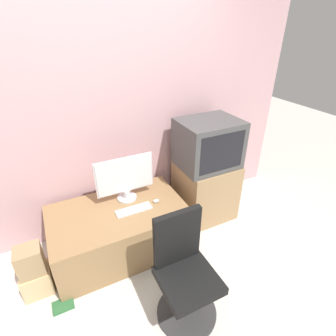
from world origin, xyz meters
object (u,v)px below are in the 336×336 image
Objects in this scene: crt_tv at (208,144)px; cardboard_box_lower at (37,281)px; mouse at (156,201)px; book at (63,305)px; main_monitor at (125,178)px; keyboard at (134,210)px; office_chair at (185,276)px.

crt_tv is 2.57× the size of cardboard_box_lower.
mouse is 0.38× the size of book.
mouse is 0.10× the size of crt_tv.
crt_tv is at bearing -3.22° from main_monitor.
crt_tv is at bearing 16.62° from book.
main_monitor is 2.37× the size of cardboard_box_lower.
keyboard is at bearing -175.20° from mouse.
keyboard is 0.55× the size of crt_tv.
crt_tv is (0.92, 0.16, 0.44)m from keyboard.
main_monitor is at bearing 89.04° from keyboard.
keyboard is 0.81m from office_chair.
crt_tv is 1.37m from office_chair.
keyboard is (-0.00, -0.22, -0.24)m from main_monitor.
crt_tv is 3.73× the size of book.
keyboard is at bearing 5.76° from cardboard_box_lower.
office_chair is (0.11, -1.01, -0.34)m from main_monitor.
keyboard is at bearing -169.92° from crt_tv.
office_chair reaches higher than mouse.
keyboard is at bearing 23.84° from book.
book is at bearing -156.16° from keyboard.
mouse is (0.24, 0.02, 0.01)m from keyboard.
main_monitor is 1.07m from office_chair.
crt_tv is at bearing 7.91° from cardboard_box_lower.
office_chair reaches higher than keyboard.
main_monitor is 0.94m from crt_tv.
mouse is 0.26× the size of cardboard_box_lower.
crt_tv reaches higher than keyboard.
cardboard_box_lower is at bearing 122.77° from book.
mouse is at bearing -39.24° from main_monitor.
book is (-0.78, -0.56, -0.72)m from main_monitor.
crt_tv is 2.00m from book.
mouse is at bearing 80.86° from office_chair.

